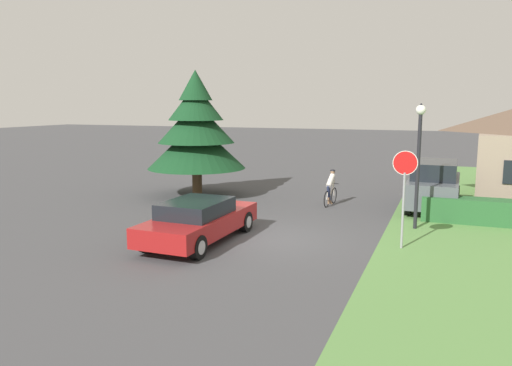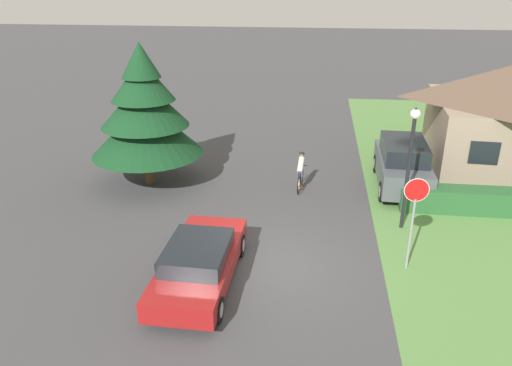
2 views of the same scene
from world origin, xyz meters
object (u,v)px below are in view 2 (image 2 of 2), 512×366
at_px(sedan_left_lane, 199,262).
at_px(cyclist, 301,172).
at_px(conifer_tall_near, 145,112).
at_px(street_lamp, 411,151).
at_px(stop_sign, 414,206).
at_px(parked_suv_right, 402,165).

xyz_separation_m(sedan_left_lane, cyclist, (2.52, 7.02, 0.05)).
distance_m(cyclist, conifer_tall_near, 6.63).
relative_size(cyclist, conifer_tall_near, 0.29).
xyz_separation_m(cyclist, street_lamp, (3.59, -2.93, 2.07)).
distance_m(cyclist, street_lamp, 5.08).
relative_size(street_lamp, conifer_tall_near, 0.74).
bearing_deg(cyclist, stop_sign, -143.40).
relative_size(stop_sign, conifer_tall_near, 0.50).
xyz_separation_m(stop_sign, conifer_tall_near, (-9.60, 5.44, 0.97)).
bearing_deg(cyclist, sedan_left_lane, 165.51).
bearing_deg(street_lamp, stop_sign, -94.79).
distance_m(stop_sign, street_lamp, 2.72).
bearing_deg(street_lamp, cyclist, 140.76).
bearing_deg(stop_sign, cyclist, -62.67).
height_order(sedan_left_lane, stop_sign, stop_sign).
height_order(stop_sign, conifer_tall_near, conifer_tall_near).
xyz_separation_m(sedan_left_lane, conifer_tall_near, (-3.70, 6.92, 2.33)).
height_order(cyclist, conifer_tall_near, conifer_tall_near).
height_order(sedan_left_lane, cyclist, cyclist).
bearing_deg(sedan_left_lane, street_lamp, -54.75).
bearing_deg(stop_sign, parked_suv_right, -100.21).
xyz_separation_m(sedan_left_lane, street_lamp, (6.11, 4.09, 2.12)).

